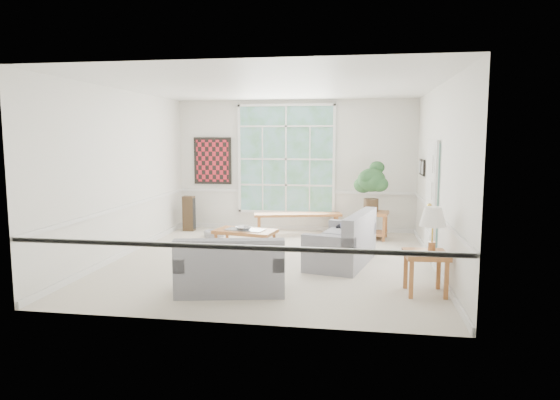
% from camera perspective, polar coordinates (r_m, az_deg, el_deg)
% --- Properties ---
extents(floor, '(5.50, 6.00, 0.01)m').
position_cam_1_polar(floor, '(8.81, -0.85, -6.97)').
color(floor, beige).
rests_on(floor, ground).
extents(ceiling, '(5.50, 6.00, 0.02)m').
position_cam_1_polar(ceiling, '(8.58, -0.89, 12.87)').
color(ceiling, white).
rests_on(ceiling, ground).
extents(wall_back, '(5.50, 0.02, 3.00)m').
position_cam_1_polar(wall_back, '(11.53, 1.71, 3.94)').
color(wall_back, white).
rests_on(wall_back, ground).
extents(wall_front, '(5.50, 0.02, 3.00)m').
position_cam_1_polar(wall_front, '(5.65, -6.14, 0.56)').
color(wall_front, white).
rests_on(wall_front, ground).
extents(wall_left, '(0.02, 6.00, 3.00)m').
position_cam_1_polar(wall_left, '(9.44, -17.58, 2.90)').
color(wall_left, white).
rests_on(wall_left, ground).
extents(wall_right, '(0.02, 6.00, 3.00)m').
position_cam_1_polar(wall_right, '(8.53, 17.65, 2.48)').
color(wall_right, white).
rests_on(wall_right, ground).
extents(window_back, '(2.30, 0.08, 2.40)m').
position_cam_1_polar(window_back, '(11.51, 0.70, 4.69)').
color(window_back, white).
rests_on(window_back, wall_back).
extents(entry_door, '(0.08, 0.90, 2.10)m').
position_cam_1_polar(entry_door, '(9.16, 16.75, -0.01)').
color(entry_door, white).
rests_on(entry_door, floor).
extents(door_sidelight, '(0.08, 0.26, 1.90)m').
position_cam_1_polar(door_sidelight, '(8.53, 17.33, 0.13)').
color(door_sidelight, white).
rests_on(door_sidelight, wall_right).
extents(wall_art, '(0.90, 0.06, 1.10)m').
position_cam_1_polar(wall_art, '(11.88, -7.72, 4.46)').
color(wall_art, maroon).
rests_on(wall_art, wall_back).
extents(wall_frame_near, '(0.04, 0.26, 0.32)m').
position_cam_1_polar(wall_frame_near, '(10.25, 16.00, 3.55)').
color(wall_frame_near, black).
rests_on(wall_frame_near, wall_right).
extents(wall_frame_far, '(0.04, 0.26, 0.32)m').
position_cam_1_polar(wall_frame_far, '(10.65, 15.75, 3.69)').
color(wall_frame_far, black).
rests_on(wall_frame_far, wall_right).
extents(loveseat_right, '(1.22, 1.80, 0.89)m').
position_cam_1_polar(loveseat_right, '(8.57, 6.99, -4.32)').
color(loveseat_right, gray).
rests_on(loveseat_right, floor).
extents(loveseat_front, '(1.60, 1.04, 0.80)m').
position_cam_1_polar(loveseat_front, '(7.03, -5.68, -7.25)').
color(loveseat_front, gray).
rests_on(loveseat_front, floor).
extents(coffee_table, '(1.23, 0.82, 0.42)m').
position_cam_1_polar(coffee_table, '(9.44, -3.99, -4.69)').
color(coffee_table, '#A96533').
rests_on(coffee_table, floor).
extents(pewter_bowl, '(0.47, 0.47, 0.08)m').
position_cam_1_polar(pewter_bowl, '(9.36, -4.22, -3.22)').
color(pewter_bowl, '#A2A2A8').
rests_on(pewter_bowl, coffee_table).
extents(window_bench, '(1.98, 0.82, 0.45)m').
position_cam_1_polar(window_bench, '(11.18, 2.04, -2.73)').
color(window_bench, '#A96533').
rests_on(window_bench, floor).
extents(end_table, '(0.66, 0.66, 0.58)m').
position_cam_1_polar(end_table, '(10.80, 10.66, -2.85)').
color(end_table, '#A96533').
rests_on(end_table, floor).
extents(houseplant, '(0.70, 0.70, 1.09)m').
position_cam_1_polar(houseplant, '(10.74, 10.40, 1.60)').
color(houseplant, '#2C582D').
rests_on(houseplant, end_table).
extents(side_table, '(0.61, 0.61, 0.58)m').
position_cam_1_polar(side_table, '(7.22, 16.27, -8.00)').
color(side_table, '#A96533').
rests_on(side_table, floor).
extents(table_lamp, '(0.39, 0.39, 0.62)m').
position_cam_1_polar(table_lamp, '(7.12, 17.03, -3.26)').
color(table_lamp, silver).
rests_on(table_lamp, side_table).
extents(pet_bed, '(0.55, 0.55, 0.13)m').
position_cam_1_polar(pet_bed, '(10.98, -7.53, -3.82)').
color(pet_bed, gray).
rests_on(pet_bed, floor).
extents(floor_speaker, '(0.26, 0.20, 0.80)m').
position_cam_1_polar(floor_speaker, '(11.71, -10.37, -1.52)').
color(floor_speaker, '#3E2D1B').
rests_on(floor_speaker, floor).
extents(cat, '(0.34, 0.25, 0.15)m').
position_cam_1_polar(cat, '(9.14, 7.40, -3.07)').
color(cat, black).
rests_on(cat, loveseat_right).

